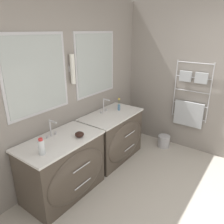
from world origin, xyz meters
name	(u,v)px	position (x,y,z in m)	size (l,w,h in m)	color
wall_back	(58,91)	(0.01, 2.23, 1.31)	(5.39, 0.15, 2.60)	gray
wall_right	(192,80)	(1.92, 0.99, 1.29)	(0.13, 4.31, 2.60)	gray
vanity_left	(64,167)	(-0.33, 1.84, 0.41)	(1.08, 0.68, 0.81)	#4C4238
vanity_right	(113,136)	(0.78, 1.84, 0.41)	(1.08, 0.68, 0.81)	#4C4238
faucet_left	(51,128)	(-0.33, 2.03, 0.92)	(0.17, 0.14, 0.23)	silver
faucet_right	(104,105)	(0.78, 2.03, 0.92)	(0.17, 0.14, 0.23)	silver
toiletry_bottle	(41,147)	(-0.67, 1.78, 0.90)	(0.07, 0.07, 0.20)	silver
amenity_bowl	(79,134)	(-0.12, 1.74, 0.84)	(0.12, 0.12, 0.07)	black
flower_vase	(119,105)	(1.00, 1.89, 0.89)	(0.04, 0.04, 0.22)	teal
waste_bin	(164,141)	(1.65, 1.28, 0.12)	(0.22, 0.22, 0.22)	#B7B7BC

